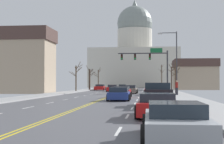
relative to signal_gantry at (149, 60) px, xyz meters
The scene contains 23 objects.
ground 14.71m from the signal_gantry, 110.38° to the right, with size 20.00×180.00×0.20m.
signal_gantry is the anchor object (origin of this frame).
street_lamp_right 10.64m from the signal_gantry, 73.20° to the right, with size 2.47×0.24×8.03m.
capitol_building 66.51m from the signal_gantry, 94.15° to the left, with size 29.77×23.89×31.06m.
sedan_near_00 6.18m from the signal_gantry, 132.17° to the right, with size 2.10×4.57×1.27m.
sedan_near_01 9.76m from the signal_gantry, 88.25° to the right, with size 2.12×4.66×1.23m.
sedan_near_02 16.88m from the signal_gantry, 101.27° to the right, with size 2.10×4.58×1.25m.
sedan_near_03 23.07m from the signal_gantry, 97.48° to the right, with size 2.13×4.25×1.25m.
pickup_truck_near_04 29.98m from the signal_gantry, 89.19° to the right, with size 2.21×5.66×1.67m.
sedan_near_05 37.37m from the signal_gantry, 89.70° to the right, with size 2.16×4.63×1.17m.
sedan_near_06 44.24m from the signal_gantry, 89.33° to the right, with size 1.97×4.65×1.13m.
sedan_oncoming_00 10.90m from the signal_gantry, 131.99° to the left, with size 2.02×4.49×1.24m.
sedan_oncoming_01 20.03m from the signal_gantry, 121.70° to the left, with size 2.13×4.32×1.24m.
sedan_oncoming_02 29.44m from the signal_gantry, 102.72° to the left, with size 2.08×4.51×1.16m.
flank_building_00 21.25m from the signal_gantry, behind, with size 12.42×6.47×9.90m.
flank_building_01 27.93m from the signal_gantry, 67.97° to the left, with size 9.57×10.05×6.86m.
bare_tree_00 6.33m from the signal_gantry, 49.46° to the right, with size 2.09×2.04×4.50m.
bare_tree_01 22.08m from the signal_gantry, 125.24° to the left, with size 2.12×1.22×5.23m.
bare_tree_02 40.51m from the signal_gantry, 85.00° to the left, with size 1.65×2.29×6.44m.
bare_tree_03 14.78m from the signal_gantry, 154.04° to the left, with size 2.39×1.80×5.24m.
bare_tree_04 10.13m from the signal_gantry, 65.07° to the left, with size 1.94×1.49×4.92m.
bare_tree_05 33.45m from the signal_gantry, 112.35° to the left, with size 2.36×1.63×5.26m.
pedestrian_00 12.68m from the signal_gantry, 74.27° to the right, with size 0.35×0.34×1.79m.
Camera 1 is at (4.52, -41.27, 1.71)m, focal length 54.83 mm.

